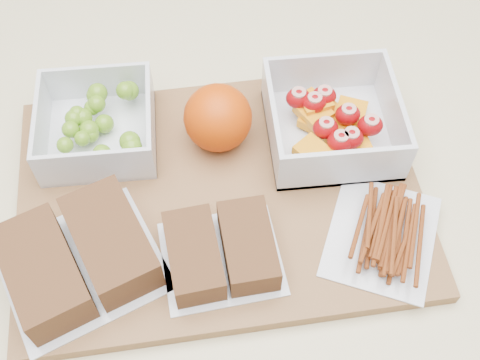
% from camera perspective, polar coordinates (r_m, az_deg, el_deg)
% --- Properties ---
extents(counter, '(1.20, 0.90, 0.90)m').
position_cam_1_polar(counter, '(1.06, -0.47, -14.09)').
color(counter, beige).
rests_on(counter, ground).
extents(cutting_board, '(0.43, 0.32, 0.02)m').
position_cam_1_polar(cutting_board, '(0.64, -1.91, -1.44)').
color(cutting_board, brown).
rests_on(cutting_board, counter).
extents(grape_container, '(0.12, 0.12, 0.05)m').
position_cam_1_polar(grape_container, '(0.67, -13.19, 5.15)').
color(grape_container, silver).
rests_on(grape_container, cutting_board).
extents(fruit_container, '(0.14, 0.14, 0.06)m').
position_cam_1_polar(fruit_container, '(0.66, 8.69, 5.43)').
color(fruit_container, silver).
rests_on(fruit_container, cutting_board).
extents(orange, '(0.07, 0.07, 0.07)m').
position_cam_1_polar(orange, '(0.64, -2.12, 5.91)').
color(orange, '#D34304').
rests_on(orange, cutting_board).
extents(sandwich_bag_left, '(0.18, 0.18, 0.04)m').
position_cam_1_polar(sandwich_bag_left, '(0.59, -15.13, -7.11)').
color(sandwich_bag_left, silver).
rests_on(sandwich_bag_left, cutting_board).
extents(sandwich_bag_center, '(0.12, 0.11, 0.04)m').
position_cam_1_polar(sandwich_bag_center, '(0.58, -1.80, -6.75)').
color(sandwich_bag_center, silver).
rests_on(sandwich_bag_center, cutting_board).
extents(pretzel_bag, '(0.14, 0.16, 0.03)m').
position_cam_1_polar(pretzel_bag, '(0.61, 13.48, -4.65)').
color(pretzel_bag, silver).
rests_on(pretzel_bag, cutting_board).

